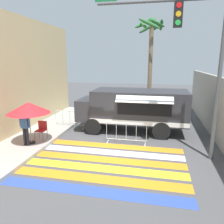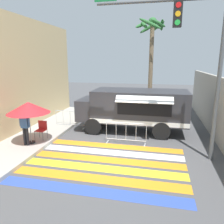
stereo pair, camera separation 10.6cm
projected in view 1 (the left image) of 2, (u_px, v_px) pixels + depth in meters
name	position (u px, v px, depth m)	size (l,w,h in m)	color
ground_plane	(112.00, 151.00, 9.92)	(60.00, 60.00, 0.00)	#4C4C4F
sidewalk_left	(9.00, 141.00, 10.96)	(4.40, 16.00, 0.17)	#A8A59E
concrete_wall_right	(217.00, 108.00, 11.41)	(0.20, 16.00, 3.21)	#A39E93
crosswalk_painted	(105.00, 164.00, 8.69)	(6.40, 4.36, 0.01)	#334FB2
food_truck	(132.00, 107.00, 12.47)	(6.14, 2.82, 2.40)	#2D2D33
traffic_signal_pole	(196.00, 46.00, 8.31)	(5.00, 0.29, 6.72)	#515456
patio_umbrella	(28.00, 108.00, 10.04)	(1.96, 1.96, 2.00)	black
folding_chair	(42.00, 128.00, 10.87)	(0.46, 0.46, 0.91)	#4C4C51
vendor_person	(25.00, 124.00, 9.93)	(0.53, 0.24, 1.79)	black
barricade_front	(126.00, 133.00, 10.72)	(2.00, 0.44, 1.07)	#B7BABF
barricade_side	(70.00, 119.00, 13.29)	(1.89, 0.44, 1.07)	#B7BABF
palm_tree	(150.00, 45.00, 15.59)	(2.21, 2.22, 6.95)	#7A664C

